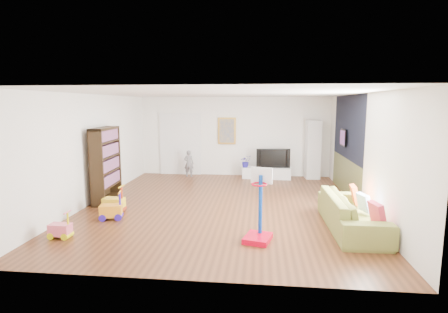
# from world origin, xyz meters

# --- Properties ---
(floor) EXTENTS (6.50, 7.50, 0.00)m
(floor) POSITION_xyz_m (0.00, 0.00, 0.00)
(floor) COLOR brown
(floor) RESTS_ON ground
(ceiling) EXTENTS (6.50, 7.50, 0.00)m
(ceiling) POSITION_xyz_m (0.00, 0.00, 2.70)
(ceiling) COLOR white
(ceiling) RESTS_ON ground
(wall_back) EXTENTS (6.50, 0.00, 2.70)m
(wall_back) POSITION_xyz_m (0.00, 3.75, 1.35)
(wall_back) COLOR white
(wall_back) RESTS_ON ground
(wall_front) EXTENTS (6.50, 0.00, 2.70)m
(wall_front) POSITION_xyz_m (0.00, -3.75, 1.35)
(wall_front) COLOR silver
(wall_front) RESTS_ON ground
(wall_left) EXTENTS (0.00, 7.50, 2.70)m
(wall_left) POSITION_xyz_m (-3.25, 0.00, 1.35)
(wall_left) COLOR silver
(wall_left) RESTS_ON ground
(wall_right) EXTENTS (0.00, 7.50, 2.70)m
(wall_right) POSITION_xyz_m (3.25, 0.00, 1.35)
(wall_right) COLOR silver
(wall_right) RESTS_ON ground
(navy_accent) EXTENTS (0.01, 3.20, 1.70)m
(navy_accent) POSITION_xyz_m (3.23, 1.40, 1.85)
(navy_accent) COLOR black
(navy_accent) RESTS_ON wall_right
(olive_wainscot) EXTENTS (0.01, 3.20, 1.00)m
(olive_wainscot) POSITION_xyz_m (3.23, 1.40, 0.50)
(olive_wainscot) COLOR brown
(olive_wainscot) RESTS_ON wall_right
(doorway) EXTENTS (1.45, 0.06, 2.10)m
(doorway) POSITION_xyz_m (-1.90, 3.71, 1.05)
(doorway) COLOR white
(doorway) RESTS_ON ground
(painting_back) EXTENTS (0.62, 0.06, 0.92)m
(painting_back) POSITION_xyz_m (-0.25, 3.71, 1.55)
(painting_back) COLOR gold
(painting_back) RESTS_ON wall_back
(artwork_right) EXTENTS (0.04, 0.56, 0.46)m
(artwork_right) POSITION_xyz_m (3.17, 1.60, 1.55)
(artwork_right) COLOR #7F3F8C
(artwork_right) RESTS_ON wall_right
(media_console) EXTENTS (1.61, 0.48, 0.37)m
(media_console) POSITION_xyz_m (1.12, 3.27, 0.19)
(media_console) COLOR silver
(media_console) RESTS_ON ground
(tall_cabinet) EXTENTS (0.48, 0.48, 1.94)m
(tall_cabinet) POSITION_xyz_m (2.64, 3.46, 0.97)
(tall_cabinet) COLOR silver
(tall_cabinet) RESTS_ON ground
(bookshelf) EXTENTS (0.42, 1.31, 1.88)m
(bookshelf) POSITION_xyz_m (-2.99, 0.11, 0.94)
(bookshelf) COLOR black
(bookshelf) RESTS_ON ground
(sofa) EXTENTS (0.95, 2.34, 0.68)m
(sofa) POSITION_xyz_m (2.73, -1.38, 0.34)
(sofa) COLOR olive
(sofa) RESTS_ON ground
(basketball_hoop) EXTENTS (0.58, 0.65, 1.33)m
(basketball_hoop) POSITION_xyz_m (0.89, -2.19, 0.66)
(basketball_hoop) COLOR #C1001B
(basketball_hoop) RESTS_ON ground
(ride_on_yellow) EXTENTS (0.48, 0.31, 0.62)m
(ride_on_yellow) POSITION_xyz_m (-2.41, -0.82, 0.31)
(ride_on_yellow) COLOR yellow
(ride_on_yellow) RESTS_ON ground
(ride_on_orange) EXTENTS (0.50, 0.38, 0.60)m
(ride_on_orange) POSITION_xyz_m (-2.25, -1.33, 0.30)
(ride_on_orange) COLOR orange
(ride_on_orange) RESTS_ON ground
(ride_on_pink) EXTENTS (0.38, 0.24, 0.51)m
(ride_on_pink) POSITION_xyz_m (-2.74, -2.44, 0.25)
(ride_on_pink) COLOR #F2607B
(ride_on_pink) RESTS_ON ground
(child) EXTENTS (0.35, 0.24, 0.92)m
(child) POSITION_xyz_m (-1.52, 3.30, 0.46)
(child) COLOR slate
(child) RESTS_ON ground
(tv) EXTENTS (1.12, 0.29, 0.64)m
(tv) POSITION_xyz_m (1.32, 3.33, 0.69)
(tv) COLOR black
(tv) RESTS_ON media_console
(vase_plant) EXTENTS (0.44, 0.41, 0.41)m
(vase_plant) POSITION_xyz_m (0.43, 3.25, 0.57)
(vase_plant) COLOR #231C96
(vase_plant) RESTS_ON media_console
(pillow_left) EXTENTS (0.18, 0.41, 0.39)m
(pillow_left) POSITION_xyz_m (2.99, -2.04, 0.54)
(pillow_left) COLOR #B72A3E
(pillow_left) RESTS_ON sofa
(pillow_center) EXTENTS (0.18, 0.36, 0.35)m
(pillow_center) POSITION_xyz_m (2.96, -1.35, 0.54)
(pillow_center) COLOR white
(pillow_center) RESTS_ON sofa
(pillow_right) EXTENTS (0.13, 0.39, 0.39)m
(pillow_right) POSITION_xyz_m (2.94, -0.71, 0.54)
(pillow_right) COLOR #D14C1E
(pillow_right) RESTS_ON sofa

